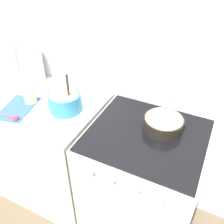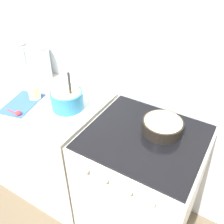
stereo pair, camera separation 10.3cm
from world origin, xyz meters
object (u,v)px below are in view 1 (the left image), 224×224
Objects in this scene: storage_jar_left at (12,63)px; baking_pan at (163,123)px; storage_jar_middle at (32,68)px; tin_can at (30,96)px; mixing_bowl at (65,101)px; stove at (141,184)px.

baking_pan is at bearing -5.45° from storage_jar_left.
storage_jar_left is 0.97× the size of storage_jar_middle.
storage_jar_left is at bearing 146.59° from tin_can.
baking_pan is (0.61, 0.09, -0.03)m from mixing_bowl.
storage_jar_middle reaches higher than baking_pan.
storage_jar_middle is 2.60× the size of tin_can.
storage_jar_left is (-0.63, 0.21, 0.03)m from mixing_bowl.
mixing_bowl reaches higher than baking_pan.
baking_pan is at bearing 8.64° from mixing_bowl.
baking_pan is 0.96× the size of storage_jar_left.
storage_jar_left reaches higher than stove.
storage_jar_left is at bearing 180.00° from storage_jar_middle.
stove is 0.75m from mixing_bowl.
stove is at bearing -126.65° from baking_pan.
stove is at bearing 2.86° from tin_can.
mixing_bowl is at bearing -18.57° from storage_jar_left.
mixing_bowl is 1.14× the size of baking_pan.
mixing_bowl is 1.05× the size of storage_jar_middle.
storage_jar_middle reaches higher than storage_jar_left.
storage_jar_middle is at bearing 168.16° from stove.
mixing_bowl is (-0.55, -0.01, 0.52)m from stove.
tin_can is (-0.81, -0.04, 0.50)m from stove.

